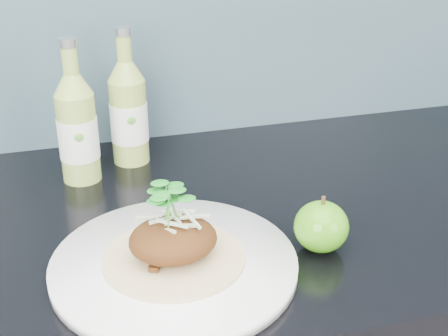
{
  "coord_description": "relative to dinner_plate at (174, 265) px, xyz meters",
  "views": [
    {
      "loc": [
        -0.14,
        0.94,
        1.35
      ],
      "look_at": [
        0.05,
        1.62,
        1.0
      ],
      "focal_mm": 50.0,
      "sensor_mm": 36.0,
      "label": 1
    }
  ],
  "objects": [
    {
      "name": "cider_bottle_left",
      "position": [
        -0.09,
        0.28,
        0.08
      ],
      "size": [
        0.07,
        0.07,
        0.22
      ],
      "rotation": [
        0.0,
        0.0,
        -0.08
      ],
      "color": "#95B44B",
      "rests_on": "kitchen_counter"
    },
    {
      "name": "cider_bottle_right",
      "position": [
        -0.0,
        0.33,
        0.08
      ],
      "size": [
        0.07,
        0.07,
        0.22
      ],
      "rotation": [
        0.0,
        0.0,
        -0.07
      ],
      "color": "#99B149",
      "rests_on": "kitchen_counter"
    },
    {
      "name": "green_apple",
      "position": [
        0.19,
        -0.0,
        0.03
      ],
      "size": [
        0.08,
        0.08,
        0.08
      ],
      "rotation": [
        0.0,
        0.0,
        -0.22
      ],
      "color": "#2D800D",
      "rests_on": "kitchen_counter"
    },
    {
      "name": "dinner_plate",
      "position": [
        0.0,
        0.0,
        0.0
      ],
      "size": [
        0.36,
        0.36,
        0.02
      ],
      "color": "white",
      "rests_on": "kitchen_counter"
    },
    {
      "name": "pork_taco",
      "position": [
        0.0,
        0.0,
        0.04
      ],
      "size": [
        0.17,
        0.17,
        0.1
      ],
      "color": "tan",
      "rests_on": "dinner_plate"
    }
  ]
}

